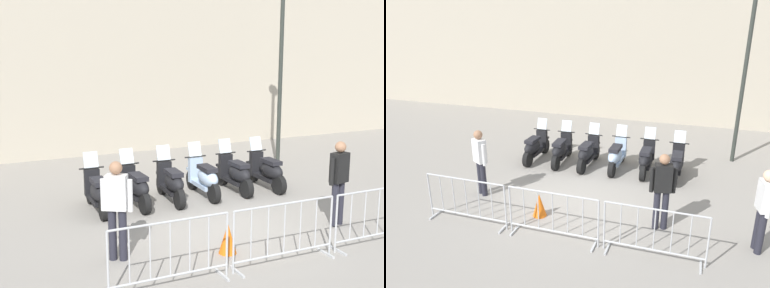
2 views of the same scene
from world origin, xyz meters
The scene contains 14 objects.
ground_plane centered at (0.00, 0.00, 0.00)m, with size 120.00×120.00×0.00m, color gray.
motorcycle_0 centered at (-1.94, 2.10, 0.45)m, with size 0.61×1.72×1.24m.
motorcycle_1 centered at (-1.07, 2.02, 0.45)m, with size 0.56×1.73×1.24m.
motorcycle_2 centered at (-0.22, 1.91, 0.45)m, with size 0.65×1.72×1.24m.
motorcycle_3 centered at (0.66, 1.87, 0.45)m, with size 0.61×1.72×1.24m.
motorcycle_4 centered at (1.52, 1.80, 0.45)m, with size 0.59×1.72×1.24m.
motorcycle_5 centered at (2.38, 1.63, 0.45)m, with size 0.58×1.72×1.24m.
barrier_segment_0 centered at (-2.27, -1.76, 0.52)m, with size 1.95×0.65×1.07m.
barrier_segment_1 centered at (-0.23, -2.00, 0.52)m, with size 1.95×0.65×1.07m.
barrier_segment_2 centered at (1.80, -2.24, 0.52)m, with size 1.95×0.65×1.07m.
street_lamp centered at (4.18, 3.32, 3.48)m, with size 0.36×0.36×5.76m.
officer_mid_plaza centered at (1.93, -1.14, 0.98)m, with size 0.55×0.26×1.73m.
officer_by_barriers centered at (-2.55, -0.42, 0.98)m, with size 0.45×0.39×1.73m.
traffic_cone centered at (-0.79, -1.16, 0.28)m, with size 0.32×0.32×0.55m, color orange.
Camera 1 is at (-5.78, -8.16, 3.70)m, focal length 48.43 mm.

